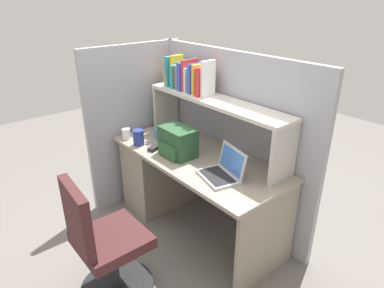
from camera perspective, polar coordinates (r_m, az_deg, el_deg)
ground_plane at (r=3.22m, az=0.70°, el=-13.70°), size 8.00×8.00×0.00m
desk at (r=3.25m, az=-3.73°, el=-4.77°), size 1.60×0.70×0.73m
cubicle_partition_rear at (r=3.05m, az=6.23°, el=0.84°), size 1.84×0.05×1.55m
cubicle_partition_left at (r=3.42m, az=-9.16°, el=3.35°), size 0.05×1.06×1.55m
overhead_hutch at (r=2.82m, az=3.93°, el=5.65°), size 1.44×0.28×0.45m
reference_books_on_shelf at (r=3.01m, az=-0.70°, el=11.30°), size 0.54×0.19×0.29m
laptop at (r=2.50m, az=5.25°, el=-4.48°), size 0.36×0.32×0.22m
backpack at (r=2.79m, az=-2.47°, el=0.31°), size 0.30×0.22×0.24m
computer_mouse at (r=2.94m, az=-6.46°, el=-0.70°), size 0.09×0.12×0.03m
paper_cup at (r=3.19m, az=-10.98°, el=1.71°), size 0.08×0.08×0.10m
tissue_box at (r=3.11m, az=-4.76°, el=1.48°), size 0.25×0.18×0.10m
snack_canister at (r=3.04m, az=-8.96°, el=1.10°), size 0.10×0.10×0.14m
office_chair at (r=2.46m, az=-14.39°, el=-16.76°), size 0.52×0.52×0.93m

